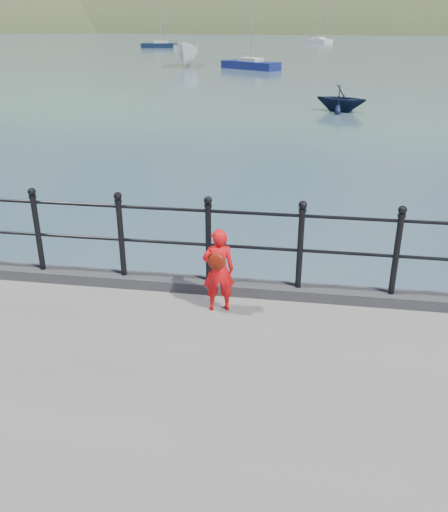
% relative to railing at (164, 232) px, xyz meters
% --- Properties ---
extents(ground, '(600.00, 600.00, 0.00)m').
position_rel_railing_xyz_m(ground, '(-0.00, 0.15, -1.82)').
color(ground, '#2D4251').
rests_on(ground, ground).
extents(kerb, '(60.00, 0.30, 0.15)m').
position_rel_railing_xyz_m(kerb, '(-0.00, -0.00, -0.75)').
color(kerb, '#28282B').
rests_on(kerb, quay).
extents(railing, '(18.11, 0.11, 1.20)m').
position_rel_railing_xyz_m(railing, '(0.00, 0.00, 0.00)').
color(railing, black).
rests_on(railing, kerb).
extents(far_shore, '(830.00, 200.00, 156.00)m').
position_rel_railing_xyz_m(far_shore, '(38.34, 239.56, -24.39)').
color(far_shore, '#333A21').
rests_on(far_shore, ground).
extents(child, '(0.45, 0.36, 1.09)m').
position_rel_railing_xyz_m(child, '(0.82, -0.49, -0.27)').
color(child, red).
rests_on(child, quay).
extents(launch_white, '(2.87, 6.14, 2.29)m').
position_rel_railing_xyz_m(launch_white, '(-10.40, 47.93, -0.68)').
color(launch_white, white).
rests_on(launch_white, ground).
extents(launch_navy, '(3.07, 2.85, 1.33)m').
position_rel_railing_xyz_m(launch_navy, '(3.30, 22.30, -1.16)').
color(launch_navy, black).
rests_on(launch_navy, ground).
extents(sailboat_deep, '(5.04, 6.19, 9.18)m').
position_rel_railing_xyz_m(sailboat_deep, '(2.45, 102.50, -1.48)').
color(sailboat_deep, silver).
rests_on(sailboat_deep, ground).
extents(sailboat_left, '(6.37, 3.01, 8.69)m').
position_rel_railing_xyz_m(sailboat_left, '(-21.75, 80.65, -1.49)').
color(sailboat_left, black).
rests_on(sailboat_left, ground).
extents(sailboat_port, '(5.78, 4.64, 8.32)m').
position_rel_railing_xyz_m(sailboat_port, '(-3.93, 45.77, -1.48)').
color(sailboat_port, navy).
rests_on(sailboat_port, ground).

